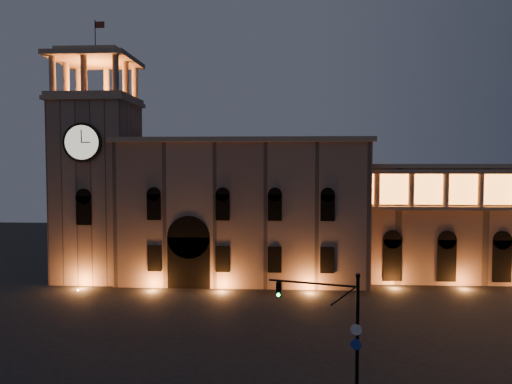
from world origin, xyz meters
TOP-DOWN VIEW (x-y plane):
  - ground at (0.00, 0.00)m, footprint 160.00×160.00m
  - government_building at (-2.08, 21.93)m, footprint 30.80×12.80m
  - clock_tower at (-20.50, 20.98)m, footprint 9.80×9.80m
  - colonnade_wing at (32.00, 23.92)m, footprint 40.60×11.50m
  - traffic_light at (6.39, -11.22)m, footprint 5.61×1.92m

SIDE VIEW (x-z plane):
  - ground at x=0.00m, z-range 0.00..0.00m
  - traffic_light at x=6.39m, z-range 0.20..8.17m
  - colonnade_wing at x=32.00m, z-range 0.08..14.58m
  - government_building at x=-2.08m, z-range -0.03..17.57m
  - clock_tower at x=-20.50m, z-range -3.70..28.70m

